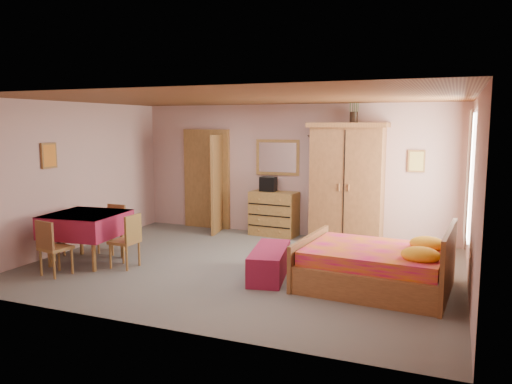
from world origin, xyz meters
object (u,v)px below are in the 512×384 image
at_px(chair_south, 56,247).
at_px(chair_north, 111,229).
at_px(wardrobe, 347,183).
at_px(sunflower_vase, 354,108).
at_px(wall_mirror, 278,157).
at_px(chair_west, 49,231).
at_px(floor_lamp, 313,188).
at_px(dining_table, 87,238).
at_px(chest_of_drawers, 274,214).
at_px(chair_east, 124,241).
at_px(bed, 375,255).
at_px(bench, 269,263).
at_px(stereo, 268,184).

bearing_deg(chair_south, chair_north, 103.22).
height_order(wardrobe, chair_south, wardrobe).
bearing_deg(chair_north, sunflower_vase, -145.54).
relative_size(wall_mirror, wardrobe, 0.40).
bearing_deg(chair_west, floor_lamp, 113.34).
height_order(dining_table, chair_south, chair_south).
distance_m(chest_of_drawers, chair_west, 4.16).
distance_m(chest_of_drawers, chair_north, 3.17).
xyz_separation_m(chair_north, chair_east, (0.77, -0.65, 0.01)).
height_order(bed, chair_west, bed).
distance_m(bed, bench, 1.52).
distance_m(wall_mirror, bed, 3.78).
xyz_separation_m(wardrobe, dining_table, (-3.59, -2.91, -0.72)).
height_order(chest_of_drawers, dining_table, chest_of_drawers).
distance_m(wardrobe, chair_north, 4.33).
bearing_deg(chest_of_drawers, chair_north, -128.58).
height_order(wall_mirror, chair_south, wall_mirror).
distance_m(stereo, wardrobe, 1.61).
height_order(chair_west, chair_east, chair_west).
bearing_deg(wardrobe, chair_north, -148.81).
bearing_deg(chair_south, stereo, 72.38).
height_order(bed, dining_table, bed).
bearing_deg(chest_of_drawers, sunflower_vase, 5.39).
relative_size(chair_south, chair_west, 0.93).
bearing_deg(sunflower_vase, chair_north, -147.47).
xyz_separation_m(floor_lamp, bench, (0.07, -2.61, -0.79)).
bearing_deg(wardrobe, chair_south, -135.17).
height_order(stereo, floor_lamp, floor_lamp).
bearing_deg(floor_lamp, chair_west, -140.54).
distance_m(stereo, floor_lamp, 0.93).
height_order(wardrobe, chair_north, wardrobe).
xyz_separation_m(sunflower_vase, chair_east, (-2.93, -3.01, -2.09)).
bearing_deg(chair_west, wall_mirror, 122.06).
relative_size(floor_lamp, chair_south, 2.40).
xyz_separation_m(wall_mirror, dining_table, (-2.12, -3.19, -1.15)).
xyz_separation_m(chair_west, chair_east, (1.49, 0.02, -0.03)).
height_order(bench, dining_table, dining_table).
bearing_deg(floor_lamp, chair_south, -127.85).
xyz_separation_m(stereo, floor_lamp, (0.93, -0.01, -0.03)).
height_order(chair_south, chair_west, chair_west).
distance_m(stereo, dining_table, 3.66).
bearing_deg(chair_north, stereo, -128.79).
bearing_deg(dining_table, wall_mirror, 56.46).
height_order(chest_of_drawers, floor_lamp, floor_lamp).
height_order(wardrobe, bench, wardrobe).
bearing_deg(stereo, dining_table, -123.41).
relative_size(chair_north, chair_east, 0.98).
bearing_deg(chair_west, stereo, 121.71).
relative_size(chest_of_drawers, chair_east, 1.11).
xyz_separation_m(chair_south, chair_east, (0.70, 0.71, 0.00)).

